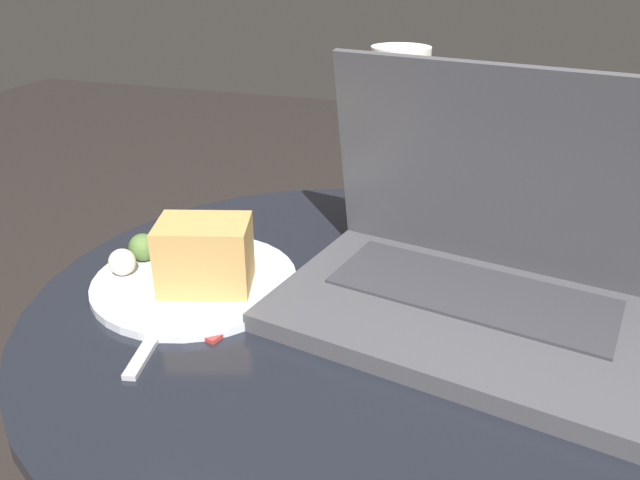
% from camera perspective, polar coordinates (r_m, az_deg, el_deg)
% --- Properties ---
extents(table, '(0.63, 0.63, 0.52)m').
position_cam_1_polar(table, '(0.72, 2.23, -17.01)').
color(table, '#9E9EA3').
rests_on(table, ground_plane).
extents(napkin, '(0.16, 0.13, 0.00)m').
position_cam_1_polar(napkin, '(0.64, -11.42, -5.12)').
color(napkin, '#B7332D').
rests_on(napkin, table).
extents(laptop, '(0.37, 0.28, 0.23)m').
position_cam_1_polar(laptop, '(0.60, 13.86, -2.38)').
color(laptop, '#47474C').
rests_on(laptop, table).
extents(beer_glass, '(0.07, 0.07, 0.22)m').
position_cam_1_polar(beer_glass, '(0.76, 6.86, 9.06)').
color(beer_glass, gold).
rests_on(beer_glass, table).
extents(snack_plate, '(0.21, 0.21, 0.08)m').
position_cam_1_polar(snack_plate, '(0.65, -11.29, -2.34)').
color(snack_plate, silver).
rests_on(snack_plate, table).
extents(fork, '(0.05, 0.17, 0.00)m').
position_cam_1_polar(fork, '(0.62, -13.62, -6.42)').
color(fork, '#B2B2B7').
rests_on(fork, table).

